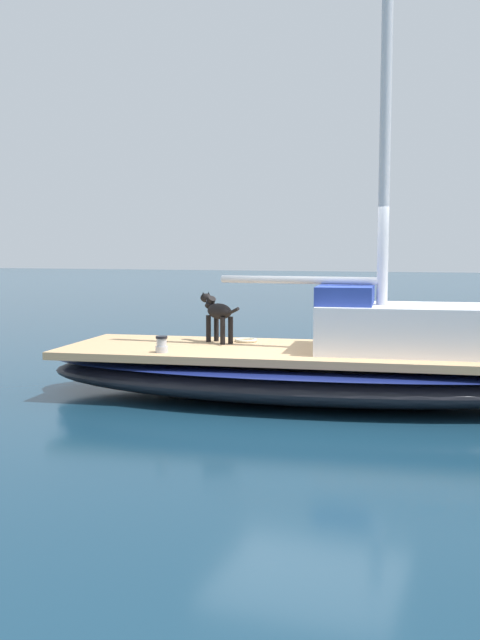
# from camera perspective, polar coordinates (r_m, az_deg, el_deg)

# --- Properties ---
(ground_plane) EXTENTS (120.00, 120.00, 0.00)m
(ground_plane) POSITION_cam_1_polar(r_m,az_deg,el_deg) (9.43, 5.74, -6.33)
(ground_plane) COLOR #143347
(sailboat_main) EXTENTS (3.52, 7.52, 0.66)m
(sailboat_main) POSITION_cam_1_polar(r_m,az_deg,el_deg) (9.36, 5.76, -4.32)
(sailboat_main) COLOR black
(sailboat_main) RESTS_ON ground
(mast_main) EXTENTS (0.14, 2.27, 7.86)m
(mast_main) POSITION_cam_1_polar(r_m,az_deg,el_deg) (9.47, 10.89, 19.36)
(mast_main) COLOR silver
(mast_main) RESTS_ON sailboat_main
(cabin_house) EXTENTS (1.70, 2.40, 0.84)m
(cabin_house) POSITION_cam_1_polar(r_m,az_deg,el_deg) (9.23, 12.72, -0.37)
(cabin_house) COLOR silver
(cabin_house) RESTS_ON sailboat_main
(dog_black) EXTENTS (0.61, 0.82, 0.70)m
(dog_black) POSITION_cam_1_polar(r_m,az_deg,el_deg) (9.88, -1.83, 0.59)
(dog_black) COLOR black
(dog_black) RESTS_ON sailboat_main
(deck_winch) EXTENTS (0.16, 0.16, 0.21)m
(deck_winch) POSITION_cam_1_polar(r_m,az_deg,el_deg) (9.00, -6.36, -2.01)
(deck_winch) COLOR #B7B7BC
(deck_winch) RESTS_ON sailboat_main
(coiled_rope) EXTENTS (0.32, 0.32, 0.04)m
(coiled_rope) POSITION_cam_1_polar(r_m,az_deg,el_deg) (10.02, 0.49, -1.64)
(coiled_rope) COLOR beige
(coiled_rope) RESTS_ON sailboat_main
(mooring_buoy) EXTENTS (0.44, 0.44, 0.44)m
(mooring_buoy) POSITION_cam_1_polar(r_m,az_deg,el_deg) (14.39, 8.18, -1.36)
(mooring_buoy) COLOR #E55119
(mooring_buoy) RESTS_ON ground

